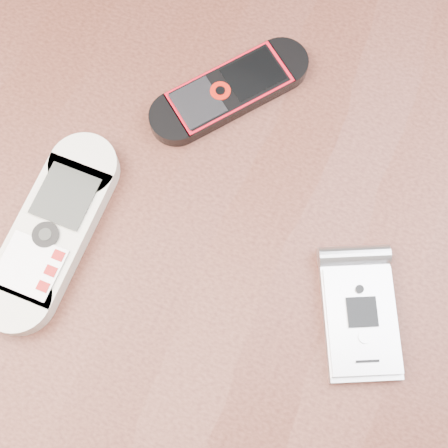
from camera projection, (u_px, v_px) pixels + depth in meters
ground at (222, 338)px, 1.22m from camera, size 4.00×4.00×0.00m
table at (219, 257)px, 0.60m from camera, size 1.20×0.80×0.75m
nokia_white at (52, 231)px, 0.49m from camera, size 0.06×0.17×0.02m
nokia_black_red at (230, 91)px, 0.53m from camera, size 0.13×0.15×0.01m
motorola_razr at (361, 317)px, 0.47m from camera, size 0.09×0.12×0.02m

